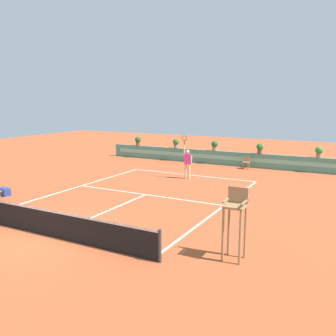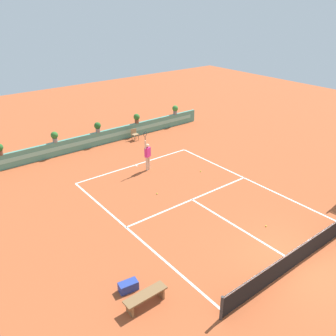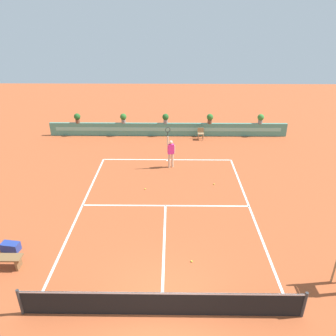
{
  "view_description": "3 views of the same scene",
  "coord_description": "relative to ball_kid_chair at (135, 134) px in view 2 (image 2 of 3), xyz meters",
  "views": [
    {
      "loc": [
        9.25,
        -8.58,
        4.6
      ],
      "look_at": [
        0.1,
        8.6,
        1.0
      ],
      "focal_mm": 38.9,
      "sensor_mm": 36.0,
      "label": 1
    },
    {
      "loc": [
        -10.98,
        -5.56,
        9.64
      ],
      "look_at": [
        0.1,
        8.6,
        1.0
      ],
      "focal_mm": 37.81,
      "sensor_mm": 36.0,
      "label": 2
    },
    {
      "loc": [
        0.29,
        -7.27,
        8.69
      ],
      "look_at": [
        0.1,
        8.6,
        1.0
      ],
      "focal_mm": 34.92,
      "sensor_mm": 36.0,
      "label": 3
    }
  ],
  "objects": [
    {
      "name": "ground_plane",
      "position": [
        -2.44,
        -9.66,
        -0.48
      ],
      "size": [
        60.0,
        60.0,
        0.0
      ],
      "primitive_type": "plane",
      "color": "#A84C28"
    },
    {
      "name": "court_lines",
      "position": [
        -2.44,
        -8.94,
        -0.47
      ],
      "size": [
        8.32,
        11.94,
        0.01
      ],
      "color": "white",
      "rests_on": "ground"
    },
    {
      "name": "net",
      "position": [
        -2.44,
        -15.66,
        0.03
      ],
      "size": [
        8.92,
        0.1,
        1.0
      ],
      "color": "#333333",
      "rests_on": "ground"
    },
    {
      "name": "back_wall_barrier",
      "position": [
        -2.44,
        0.73,
        0.02
      ],
      "size": [
        18.0,
        0.21,
        1.0
      ],
      "color": "#4C8E7A",
      "rests_on": "ground"
    },
    {
      "name": "ball_kid_chair",
      "position": [
        0.0,
        0.0,
        0.0
      ],
      "size": [
        0.44,
        0.44,
        0.85
      ],
      "color": "#99754C",
      "rests_on": "ground"
    },
    {
      "name": "bench_courtside",
      "position": [
        -8.46,
        -13.63,
        -0.1
      ],
      "size": [
        1.6,
        0.44,
        0.51
      ],
      "color": "brown",
      "rests_on": "ground"
    },
    {
      "name": "gear_bag",
      "position": [
        -8.56,
        -12.66,
        -0.3
      ],
      "size": [
        0.75,
        0.46,
        0.36
      ],
      "primitive_type": "cube",
      "rotation": [
        0.0,
        0.0,
        -0.15
      ],
      "color": "navy",
      "rests_on": "ground"
    },
    {
      "name": "tennis_player",
      "position": [
        -2.2,
        -4.85,
        0.57
      ],
      "size": [
        0.6,
        0.32,
        2.58
      ],
      "color": "beige",
      "rests_on": "ground"
    },
    {
      "name": "tennis_ball_near_baseline",
      "position": [
        -1.36,
        -13.24,
        -0.44
      ],
      "size": [
        0.07,
        0.07,
        0.07
      ],
      "primitive_type": "sphere",
      "color": "#CCE033",
      "rests_on": "ground"
    },
    {
      "name": "tennis_ball_mid_court",
      "position": [
        0.2,
        -7.08,
        -0.44
      ],
      "size": [
        0.07,
        0.07,
        0.07
      ],
      "primitive_type": "sphere",
      "color": "#CCE033",
      "rests_on": "ground"
    },
    {
      "name": "tennis_ball_by_sideline",
      "position": [
        -3.56,
        -7.64,
        -0.44
      ],
      "size": [
        0.07,
        0.07,
        0.07
      ],
      "primitive_type": "sphere",
      "color": "#CCE033",
      "rests_on": "ground"
    },
    {
      "name": "potted_plant_left",
      "position": [
        -5.79,
        0.73,
        0.93
      ],
      "size": [
        0.48,
        0.48,
        0.72
      ],
      "color": "gray",
      "rests_on": "back_wall_barrier"
    },
    {
      "name": "potted_plant_centre",
      "position": [
        -2.62,
        0.73,
        0.93
      ],
      "size": [
        0.48,
        0.48,
        0.72
      ],
      "color": "gray",
      "rests_on": "back_wall_barrier"
    },
    {
      "name": "potted_plant_far_right",
      "position": [
        4.5,
        0.73,
        0.93
      ],
      "size": [
        0.48,
        0.48,
        0.72
      ],
      "color": "gray",
      "rests_on": "back_wall_barrier"
    },
    {
      "name": "potted_plant_right",
      "position": [
        0.71,
        0.73,
        0.93
      ],
      "size": [
        0.48,
        0.48,
        0.72
      ],
      "color": "brown",
      "rests_on": "back_wall_barrier"
    }
  ]
}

